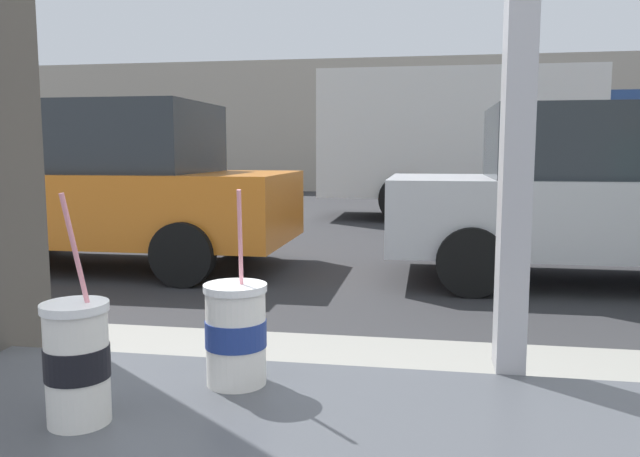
# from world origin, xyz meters

# --- Properties ---
(ground_plane) EXTENTS (60.00, 60.00, 0.00)m
(ground_plane) POSITION_xyz_m (0.00, 8.00, 0.00)
(ground_plane) COLOR #2D2D30
(sidewalk_strip) EXTENTS (16.00, 2.80, 0.10)m
(sidewalk_strip) POSITION_xyz_m (0.00, 1.60, 0.05)
(sidewalk_strip) COLOR gray
(sidewalk_strip) RESTS_ON ground
(building_facade_far) EXTENTS (28.00, 1.20, 4.20)m
(building_facade_far) POSITION_xyz_m (0.00, 19.66, 2.10)
(building_facade_far) COLOR #A89E8E
(building_facade_far) RESTS_ON ground
(soda_cup_left) EXTENTS (0.09, 0.09, 0.33)m
(soda_cup_left) POSITION_xyz_m (-0.64, -0.26, 1.03)
(soda_cup_left) COLOR silver
(soda_cup_left) RESTS_ON window_counter
(soda_cup_right) EXTENTS (0.11, 0.11, 0.33)m
(soda_cup_right) POSITION_xyz_m (-0.46, -0.08, 1.03)
(soda_cup_right) COLOR silver
(soda_cup_right) RESTS_ON window_counter
(parked_car_orange) EXTENTS (4.40, 2.03, 1.85)m
(parked_car_orange) POSITION_xyz_m (-3.83, 5.62, 0.92)
(parked_car_orange) COLOR orange
(parked_car_orange) RESTS_ON ground
(parked_car_silver) EXTENTS (4.17, 1.94, 1.76)m
(parked_car_silver) POSITION_xyz_m (1.54, 5.62, 0.89)
(parked_car_silver) COLOR #BCBCC1
(parked_car_silver) RESTS_ON ground
(box_truck) EXTENTS (6.82, 2.44, 2.81)m
(box_truck) POSITION_xyz_m (1.09, 11.57, 1.55)
(box_truck) COLOR silver
(box_truck) RESTS_ON ground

